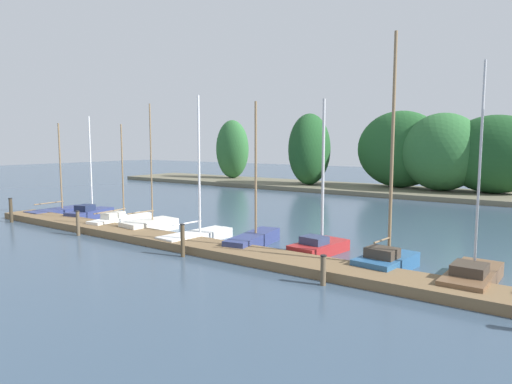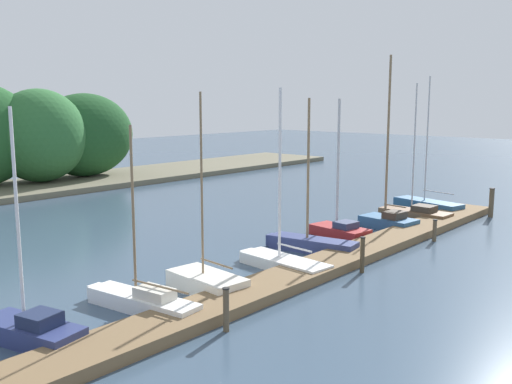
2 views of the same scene
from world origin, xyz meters
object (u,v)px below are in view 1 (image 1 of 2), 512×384
Objects in this scene: sailboat_3 at (151,225)px; sailboat_5 at (255,238)px; sailboat_2 at (121,219)px; mooring_piling_1 at (78,223)px; sailboat_4 at (198,234)px; sailboat_7 at (387,257)px; mooring_piling_2 at (183,240)px; sailboat_8 at (473,275)px; sailboat_6 at (320,244)px; mooring_piling_0 at (11,210)px; mooring_piling_3 at (323,270)px; sailboat_1 at (91,212)px; sailboat_0 at (61,210)px.

sailboat_5 is at bearing -81.58° from sailboat_3.
sailboat_2 reaches higher than mooring_piling_1.
sailboat_2 is 6.23m from sailboat_4.
mooring_piling_2 is (-7.35, -2.92, 0.20)m from sailboat_7.
sailboat_8 reaches higher than mooring_piling_1.
sailboat_6 reaches higher than mooring_piling_0.
sailboat_2 is at bearing 90.71° from sailboat_4.
sailboat_6 reaches higher than mooring_piling_3.
mooring_piling_2 is 6.29m from mooring_piling_3.
sailboat_8 reaches higher than sailboat_5.
mooring_piling_3 is at bearing 166.33° from sailboat_7.
sailboat_4 is 11.74m from sailboat_8.
sailboat_8 is 7.15× the size of mooring_piling_3.
sailboat_4 reaches higher than sailboat_1.
sailboat_5 is 0.76× the size of sailboat_7.
sailboat_4 is (3.65, -0.36, -0.01)m from sailboat_3.
sailboat_1 is 4.32m from mooring_piling_0.
sailboat_5 is (2.75, 0.68, 0.05)m from sailboat_4.
sailboat_4 reaches higher than sailboat_5.
sailboat_8 is (24.22, -0.39, 0.07)m from sailboat_0.
sailboat_1 is 1.10× the size of sailboat_2.
sailboat_2 is 6.70m from mooring_piling_0.
sailboat_1 is at bearing 162.88° from mooring_piling_2.
sailboat_0 is 0.69× the size of sailboat_7.
mooring_piling_0 is at bearing 109.36° from sailboat_6.
mooring_piling_2 is 1.35× the size of mooring_piling_3.
sailboat_2 is 0.88× the size of sailboat_6.
sailboat_3 is 4.84× the size of mooring_piling_2.
sailboat_4 is 2.84m from sailboat_5.
sailboat_8 is (11.74, 0.27, 0.02)m from sailboat_4.
sailboat_5 reaches higher than mooring_piling_3.
sailboat_0 is at bearing 96.15° from mooring_piling_0.
sailboat_4 reaches higher than mooring_piling_2.
sailboat_5 is at bearing 69.39° from mooring_piling_2.
mooring_piling_2 is (1.53, -2.57, 0.36)m from sailboat_4.
sailboat_6 is 6.05m from sailboat_8.
sailboat_7 is at bearing -92.93° from sailboat_0.
sailboat_4 is 0.94× the size of sailboat_8.
mooring_piling_2 is (-1.23, -3.26, 0.31)m from sailboat_5.
sailboat_5 reaches higher than mooring_piling_2.
mooring_piling_2 is at bearing -144.22° from sailboat_4.
sailboat_5 is 4.50× the size of mooring_piling_0.
mooring_piling_1 is at bearing 100.60° from sailboat_8.
sailboat_3 is 1.03× the size of sailboat_6.
sailboat_8 is at bearing 9.26° from mooring_piling_1.
sailboat_4 is at bearing -107.31° from sailboat_1.
sailboat_3 is 5.96m from mooring_piling_2.
sailboat_7 reaches higher than mooring_piling_2.
sailboat_4 is at bearing -100.89° from sailboat_2.
sailboat_2 is 3.94× the size of mooring_piling_0.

